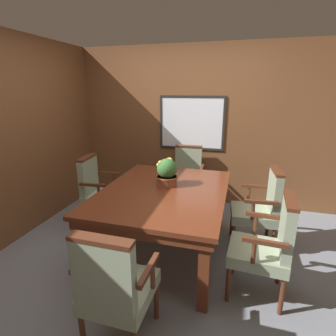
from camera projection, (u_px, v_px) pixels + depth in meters
The scene contains 10 objects.
ground_plane at pixel (153, 259), 2.90m from camera, with size 14.00×14.00×0.00m, color gray.
wall_back at pixel (187, 127), 4.18m from camera, with size 7.20×0.08×2.45m.
wall_left at pixel (4, 141), 3.00m from camera, with size 0.06×7.20×2.45m.
dining_table at pixel (164, 197), 2.87m from camera, with size 1.32×1.68×0.75m.
chair_right_far at pixel (261, 206), 2.99m from camera, with size 0.53×0.53×0.96m.
chair_right_near at pixel (268, 244), 2.26m from camera, with size 0.52×0.52×0.96m.
chair_head_near at pixel (115, 285), 1.78m from camera, with size 0.51×0.50×0.96m.
chair_head_far at pixel (187, 175), 4.06m from camera, with size 0.52×0.51×0.96m.
chair_left_far at pixel (99, 189), 3.50m from camera, with size 0.53×0.53×0.96m.
potted_plant at pixel (167, 172), 2.93m from camera, with size 0.24×0.24×0.31m.
Camera 1 is at (0.84, -2.35, 1.80)m, focal length 28.00 mm.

